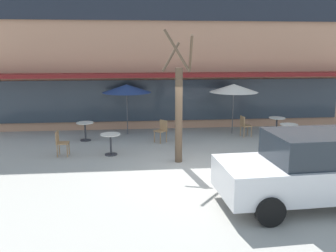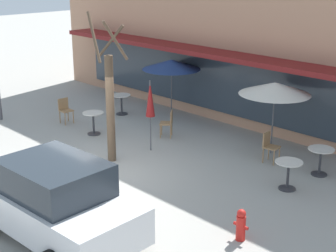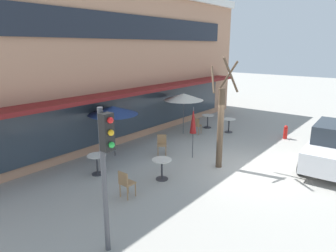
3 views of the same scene
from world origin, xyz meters
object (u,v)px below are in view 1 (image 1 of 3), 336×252
Objects in this scene: cafe_table_by_tree at (289,130)px; patio_umbrella_cream_folded at (234,88)px; cafe_chair_0 at (60,141)px; patio_umbrella_corner_open at (179,107)px; cafe_table_near_wall at (111,141)px; street_tree at (179,109)px; patio_umbrella_green_folded at (127,88)px; cafe_chair_2 at (162,129)px; cafe_chair_1 at (245,125)px; cafe_table_streetside at (277,123)px; parked_sedan at (309,169)px; cafe_table_mid_patio at (85,128)px.

patio_umbrella_cream_folded reaches higher than cafe_table_by_tree.
patio_umbrella_corner_open is at bearing 4.41° from cafe_chair_0.
cafe_table_near_wall is at bearing -171.99° from cafe_table_by_tree.
street_tree reaches higher than cafe_table_near_wall.
patio_umbrella_cream_folded is at bearing 52.84° from street_tree.
patio_umbrella_green_folded is (0.55, 3.10, 1.51)m from cafe_table_near_wall.
cafe_table_by_tree is 6.91m from patio_umbrella_green_folded.
patio_umbrella_cream_folded is 2.47× the size of cafe_chair_2.
street_tree is at bearing -14.67° from cafe_chair_0.
cafe_table_by_tree is 0.85× the size of cafe_chair_1.
cafe_table_near_wall is 2.52m from cafe_chair_2.
parked_sedan is at bearing -106.77° from cafe_table_streetside.
cafe_table_by_tree is (6.96, 0.98, 0.00)m from cafe_table_near_wall.
patio_umbrella_cream_folded is at bearing 41.95° from patio_umbrella_corner_open.
patio_umbrella_green_folded is at bearing 173.73° from cafe_table_streetside.
cafe_table_streetside is 0.35× the size of patio_umbrella_corner_open.
cafe_table_streetside is 0.85× the size of cafe_chair_0.
cafe_chair_1 is (-1.51, -0.22, 0.01)m from cafe_table_streetside.
patio_umbrella_green_folded is 5.28m from cafe_chair_1.
cafe_chair_2 is at bearing 23.34° from cafe_chair_0.
street_tree reaches higher than cafe_table_streetside.
cafe_chair_0 is (-1.73, 0.02, 0.01)m from cafe_table_near_wall.
cafe_table_streetside is at bearing -6.27° from patio_umbrella_green_folded.
cafe_table_streetside is 0.35× the size of patio_umbrella_green_folded.
parked_sedan reaches higher than cafe_table_streetside.
cafe_table_streetside is at bearing 18.75° from cafe_table_near_wall.
patio_umbrella_green_folded is at bearing 124.72° from patio_umbrella_corner_open.
cafe_table_near_wall is 0.35× the size of patio_umbrella_corner_open.
cafe_chair_0 is 1.00× the size of cafe_chair_2.
parked_sedan reaches higher than cafe_table_by_tree.
cafe_table_by_tree is 0.18× the size of parked_sedan.
patio_umbrella_green_folded is 4.49m from street_tree.
cafe_chair_0 is (-0.57, -2.12, 0.01)m from cafe_table_mid_patio.
patio_umbrella_cream_folded reaches higher than cafe_chair_2.
street_tree is (-4.76, -3.42, 1.28)m from cafe_table_streetside.
cafe_chair_0 is at bearing -156.66° from cafe_chair_2.
cafe_table_mid_patio is (-8.20, -0.25, 0.00)m from cafe_table_streetside.
patio_umbrella_cream_folded is (4.62, -0.32, 0.00)m from patio_umbrella_green_folded.
cafe_table_near_wall is at bearing -140.34° from cafe_chair_2.
cafe_chair_0 is at bearing -164.90° from cafe_table_streetside.
cafe_chair_1 is at bearing 8.94° from cafe_chair_2.
patio_umbrella_corner_open is (-4.50, -0.63, 1.11)m from cafe_table_by_tree.
parked_sedan is at bearing -53.43° from street_tree.
cafe_table_by_tree is 2.95m from patio_umbrella_cream_folded.
patio_umbrella_corner_open reaches higher than cafe_table_near_wall.
cafe_table_streetside and cafe_table_by_tree have the same top height.
cafe_table_near_wall is 1.73m from cafe_chair_0.
patio_umbrella_cream_folded is at bearing 168.03° from cafe_table_streetside.
cafe_table_near_wall is at bearing 137.01° from parked_sedan.
patio_umbrella_green_folded is at bearing 161.65° from cafe_table_by_tree.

